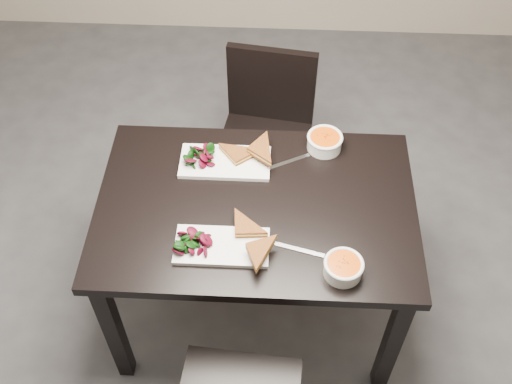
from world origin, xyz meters
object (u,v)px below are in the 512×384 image
plate_far (225,162)px  soup_bowl_far (325,141)px  table (256,220)px  plate_near (222,246)px  chair_far (267,126)px  soup_bowl_near (343,267)px

plate_far → soup_bowl_far: 0.41m
soup_bowl_far → plate_far: bearing=-164.4°
table → soup_bowl_far: bearing=49.9°
table → soup_bowl_far: size_ratio=8.29×
plate_far → plate_near: bearing=-86.9°
soup_bowl_far → table: bearing=-130.1°
chair_far → plate_far: 0.59m
table → plate_near: size_ratio=3.61×
chair_far → plate_far: size_ratio=2.39×
soup_bowl_near → plate_far: bearing=132.1°
plate_far → soup_bowl_far: (0.39, 0.11, 0.03)m
soup_bowl_near → plate_far: soup_bowl_near is taller
chair_far → soup_bowl_far: size_ratio=5.87×
table → plate_near: 0.26m
chair_far → soup_bowl_near: chair_far is taller
table → soup_bowl_near: soup_bowl_near is taller
chair_far → plate_near: (-0.13, -0.91, 0.27)m
plate_far → soup_bowl_far: size_ratio=2.46×
table → soup_bowl_far: (0.26, 0.31, 0.14)m
table → chair_far: bearing=88.6°
chair_far → soup_bowl_near: bearing=-65.4°
table → soup_bowl_near: (0.31, -0.29, 0.13)m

